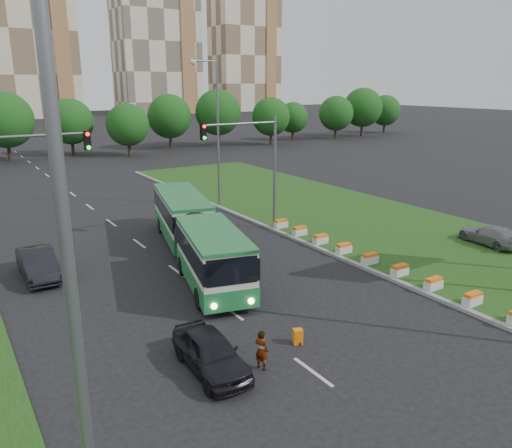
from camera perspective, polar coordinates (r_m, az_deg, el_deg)
ground at (r=24.88m, az=3.14°, el=-8.28°), size 360.00×360.00×0.00m
grass_median at (r=38.64m, az=11.86°, el=0.35°), size 14.00×60.00×0.15m
median_kerb at (r=34.26m, az=3.52°, el=-1.29°), size 0.30×60.00×0.18m
lane_markings at (r=41.00m, az=-17.03°, el=0.77°), size 0.20×100.00×0.01m
flower_planters at (r=29.41m, az=12.89°, el=-3.86°), size 1.10×18.10×0.60m
traffic_mast_median at (r=34.02m, az=-0.09°, el=7.70°), size 5.76×0.32×8.00m
traffic_mast_left at (r=27.92m, az=-26.10°, el=4.30°), size 5.76×0.32×8.00m
street_lamps at (r=30.47m, az=-12.60°, el=7.61°), size 36.00×60.00×12.00m
tree_line at (r=77.19m, az=-15.34°, el=11.06°), size 120.00×8.00×9.00m
apartment_tower_ceast at (r=171.36m, az=-24.61°, el=19.43°), size 25.00×15.00×50.00m
apartment_tower_east at (r=182.20m, az=-11.32°, el=19.71°), size 27.00×15.00×47.00m
midrise_east at (r=197.81m, az=-1.30°, el=18.65°), size 24.00×14.00×40.00m
articulated_bus at (r=29.53m, az=-7.42°, el=-1.01°), size 2.58×16.55×2.73m
car_left_near at (r=18.77m, az=-5.22°, el=-14.39°), size 1.92×4.32×1.44m
car_left_far at (r=29.36m, az=-23.65°, el=-4.17°), size 1.68×4.77×1.57m
car_median at (r=35.31m, az=25.21°, el=-1.14°), size 2.16×4.41×1.23m
pedestrian at (r=18.76m, az=0.64°, el=-14.18°), size 0.55×0.66×1.53m
shopping_trolley at (r=20.63m, az=4.81°, el=-12.71°), size 0.37×0.39×0.64m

